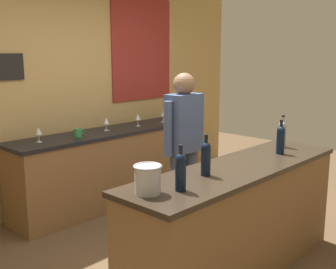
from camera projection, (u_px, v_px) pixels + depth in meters
name	position (u px, v px, depth m)	size (l,w,h in m)	color
ground_plane	(198.00, 257.00, 3.75)	(10.00, 10.00, 0.00)	brown
back_wall	(66.00, 87.00, 4.86)	(6.00, 0.09, 2.80)	tan
bar_counter	(237.00, 221.00, 3.39)	(2.25, 0.60, 0.92)	brown
side_counter	(114.00, 166.00, 5.06)	(2.64, 0.56, 0.90)	brown
bartender	(184.00, 144.00, 4.04)	(0.52, 0.21, 1.62)	#384766
wine_bottle_a	(181.00, 170.00, 2.69)	(0.07, 0.07, 0.31)	black
wine_bottle_b	(206.00, 157.00, 3.03)	(0.07, 0.07, 0.31)	black
wine_bottle_c	(281.00, 139.00, 3.68)	(0.07, 0.07, 0.31)	black
wine_bottle_d	(282.00, 133.00, 3.95)	(0.07, 0.07, 0.31)	#999E99
ice_bucket	(148.00, 179.00, 2.64)	(0.19, 0.19, 0.19)	#B7BABF
wine_glass_a	(38.00, 132.00, 4.26)	(0.07, 0.07, 0.16)	silver
wine_glass_b	(106.00, 121.00, 4.90)	(0.07, 0.07, 0.16)	silver
wine_glass_c	(138.00, 117.00, 5.20)	(0.07, 0.07, 0.16)	silver
wine_glass_d	(163.00, 114.00, 5.50)	(0.07, 0.07, 0.16)	silver
wine_glass_e	(176.00, 113.00, 5.61)	(0.07, 0.07, 0.16)	silver
coffee_mug	(78.00, 133.00, 4.53)	(0.12, 0.08, 0.09)	#338C4C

